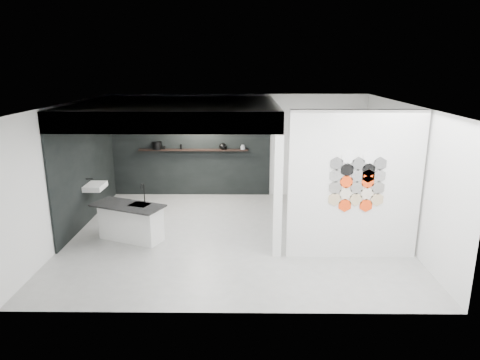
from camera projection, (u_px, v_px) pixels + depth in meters
name	position (u px, v px, depth m)	size (l,w,h in m)	color
floor	(235.00, 235.00, 9.25)	(7.00, 6.00, 0.01)	gray
partition_panel	(354.00, 186.00, 7.89)	(2.45, 0.15, 2.80)	silver
bay_clad_back	(190.00, 154.00, 11.82)	(4.40, 0.04, 2.35)	black
bay_clad_left	(87.00, 171.00, 9.94)	(0.04, 4.00, 2.35)	black
bulkhead	(178.00, 111.00, 9.55)	(4.40, 4.00, 0.40)	silver
corner_column	(278.00, 197.00, 7.96)	(0.16, 0.16, 2.35)	silver
fascia_beam	(162.00, 123.00, 7.70)	(4.40, 0.16, 0.40)	silver
wall_basin	(95.00, 186.00, 9.83)	(0.40, 0.60, 0.12)	silver
display_shelf	(194.00, 150.00, 11.68)	(3.00, 0.15, 0.04)	black
kitchen_island	(131.00, 221.00, 8.91)	(1.63, 1.18, 1.20)	silver
stockpot	(157.00, 145.00, 11.66)	(0.25, 0.25, 0.20)	black
kettle	(223.00, 146.00, 11.65)	(0.20, 0.20, 0.17)	black
glass_bowl	(243.00, 148.00, 11.65)	(0.12, 0.12, 0.09)	gray
glass_vase	(243.00, 147.00, 11.65)	(0.09, 0.09, 0.12)	gray
bottle_dark	(181.00, 147.00, 11.66)	(0.05, 0.05, 0.14)	black
utensil_cup	(164.00, 148.00, 11.67)	(0.07, 0.07, 0.09)	black
hex_tile_cluster	(358.00, 182.00, 7.78)	(1.04, 0.02, 1.16)	tan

